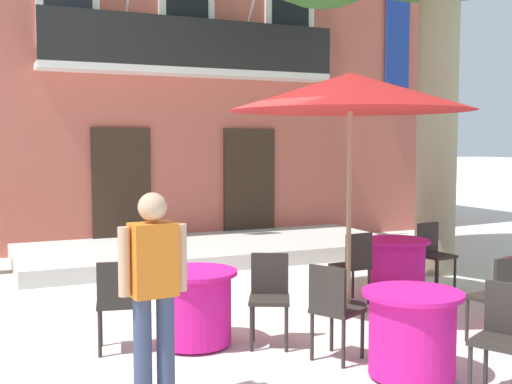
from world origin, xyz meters
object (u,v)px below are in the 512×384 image
(cafe_chair_middle_1, at_px, (433,251))
(cafe_chair_far_side_0, at_px, (504,332))
(cafe_table_near_tree, at_px, (194,307))
(cafe_chair_near_tree_0, at_px, (118,299))
(cafe_chair_near_tree_1, at_px, (269,292))
(cafe_umbrella, at_px, (350,93))
(pedestrian_near_entrance, at_px, (153,287))
(cafe_table_far_side, at_px, (412,333))
(cafe_chair_front_0, at_px, (499,294))
(cafe_chair_far_side_1, at_px, (333,306))
(cafe_chair_middle_0, at_px, (354,263))
(cafe_table_middle, at_px, (397,267))

(cafe_chair_middle_1, distance_m, cafe_chair_far_side_0, 3.84)
(cafe_table_near_tree, height_order, cafe_chair_near_tree_0, cafe_chair_near_tree_0)
(cafe_chair_near_tree_1, distance_m, cafe_umbrella, 2.63)
(cafe_chair_middle_1, relative_size, pedestrian_near_entrance, 0.55)
(cafe_table_far_side, bearing_deg, cafe_chair_front_0, 15.10)
(cafe_chair_front_0, xyz_separation_m, cafe_umbrella, (-0.65, 1.76, 2.08))
(cafe_chair_near_tree_1, relative_size, cafe_chair_far_side_1, 1.00)
(cafe_table_near_tree, bearing_deg, cafe_umbrella, 13.55)
(cafe_chair_far_side_1, bearing_deg, cafe_chair_middle_0, 52.42)
(cafe_chair_middle_0, bearing_deg, cafe_umbrella, -134.37)
(cafe_chair_middle_0, height_order, cafe_chair_far_side_1, same)
(cafe_chair_near_tree_0, bearing_deg, cafe_table_near_tree, -5.88)
(cafe_chair_middle_1, bearing_deg, cafe_chair_middle_0, -168.86)
(cafe_chair_middle_1, relative_size, cafe_table_far_side, 1.05)
(cafe_chair_middle_0, bearing_deg, cafe_chair_far_side_1, -127.58)
(cafe_chair_near_tree_1, height_order, cafe_table_far_side, cafe_chair_near_tree_1)
(cafe_chair_near_tree_0, relative_size, cafe_chair_near_tree_1, 1.00)
(cafe_chair_middle_1, bearing_deg, cafe_chair_far_side_1, -144.37)
(cafe_chair_far_side_1, bearing_deg, cafe_chair_front_0, -8.82)
(cafe_chair_near_tree_0, height_order, cafe_chair_front_0, same)
(cafe_chair_far_side_1, bearing_deg, cafe_chair_near_tree_1, 113.84)
(cafe_table_middle, bearing_deg, cafe_umbrella, -160.28)
(cafe_chair_far_side_0, height_order, cafe_chair_far_side_1, same)
(cafe_table_middle, xyz_separation_m, cafe_table_far_side, (-1.65, -2.47, 0.00))
(cafe_table_far_side, xyz_separation_m, cafe_chair_far_side_1, (-0.41, 0.63, 0.14))
(cafe_chair_middle_0, bearing_deg, cafe_chair_middle_1, 11.14)
(cafe_chair_far_side_0, bearing_deg, cafe_chair_near_tree_1, 119.44)
(cafe_chair_middle_1, relative_size, cafe_chair_far_side_0, 1.00)
(cafe_chair_near_tree_0, bearing_deg, cafe_umbrella, 8.60)
(cafe_umbrella, relative_size, pedestrian_near_entrance, 1.75)
(cafe_table_near_tree, bearing_deg, cafe_chair_front_0, -24.27)
(cafe_table_near_tree, distance_m, cafe_chair_far_side_1, 1.42)
(cafe_chair_far_side_1, distance_m, pedestrian_near_entrance, 1.86)
(cafe_umbrella, bearing_deg, cafe_chair_middle_0, 45.63)
(cafe_chair_middle_0, relative_size, cafe_chair_middle_1, 1.00)
(cafe_chair_near_tree_0, height_order, pedestrian_near_entrance, pedestrian_near_entrance)
(cafe_chair_front_0, height_order, pedestrian_near_entrance, pedestrian_near_entrance)
(cafe_chair_far_side_1, xyz_separation_m, pedestrian_near_entrance, (-1.78, -0.33, 0.41))
(cafe_table_near_tree, height_order, cafe_chair_middle_0, cafe_chair_middle_0)
(cafe_table_near_tree, height_order, cafe_chair_near_tree_1, cafe_chair_near_tree_1)
(cafe_chair_middle_0, xyz_separation_m, cafe_chair_middle_1, (1.48, 0.29, 0.00))
(cafe_chair_near_tree_1, xyz_separation_m, cafe_chair_middle_1, (3.11, 1.29, 0.00))
(cafe_chair_near_tree_1, distance_m, cafe_chair_middle_1, 3.37)
(cafe_chair_far_side_0, bearing_deg, cafe_table_far_side, 121.90)
(cafe_chair_middle_1, height_order, cafe_table_far_side, cafe_chair_middle_1)
(cafe_table_near_tree, height_order, cafe_chair_middle_1, cafe_chair_middle_1)
(cafe_chair_near_tree_1, height_order, cafe_chair_front_0, same)
(cafe_chair_far_side_0, bearing_deg, cafe_chair_far_side_1, 122.34)
(cafe_chair_near_tree_0, relative_size, cafe_chair_far_side_0, 1.00)
(cafe_umbrella, bearing_deg, cafe_table_far_side, -108.04)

